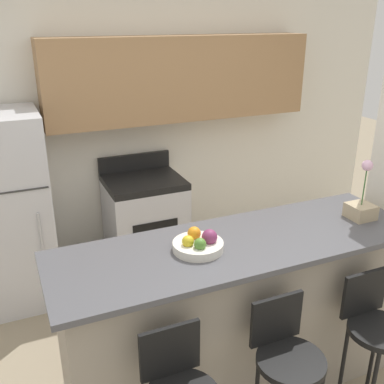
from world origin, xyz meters
TOP-DOWN VIEW (x-y plane):
  - ground_plane at (0.00, 0.00)m, footprint 14.00×14.00m
  - wall_back at (0.16, 1.99)m, footprint 5.60×0.38m
  - counter_bar at (0.00, 0.00)m, footprint 2.25×0.71m
  - refrigerator at (-1.24, 1.66)m, footprint 0.66×0.73m
  - stove_range at (-0.05, 1.72)m, footprint 0.71×0.61m
  - bar_stool_mid at (0.00, -0.52)m, footprint 0.36×0.36m
  - bar_stool_right at (0.61, -0.52)m, footprint 0.36×0.36m
  - orchid_vase at (0.88, -0.02)m, footprint 0.16×0.16m
  - fruit_bowl at (-0.27, 0.01)m, footprint 0.29×0.29m
  - trash_bin at (-0.69, 1.40)m, footprint 0.28×0.28m

SIDE VIEW (x-z plane):
  - ground_plane at x=0.00m, z-range 0.00..0.00m
  - trash_bin at x=-0.69m, z-range 0.00..0.38m
  - stove_range at x=-0.05m, z-range -0.07..1.00m
  - counter_bar at x=0.00m, z-range 0.00..1.09m
  - bar_stool_mid at x=0.00m, z-range 0.16..1.12m
  - bar_stool_right at x=0.61m, z-range 0.16..1.12m
  - refrigerator at x=-1.24m, z-range 0.00..1.64m
  - fruit_bowl at x=-0.27m, z-range 1.06..1.18m
  - orchid_vase at x=0.88m, z-range 0.97..1.37m
  - wall_back at x=0.16m, z-range 0.21..2.76m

